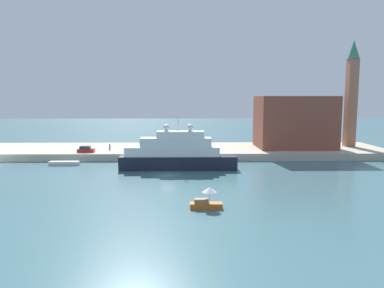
{
  "coord_description": "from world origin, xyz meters",
  "views": [
    {
      "loc": [
        3.61,
        -68.37,
        14.58
      ],
      "look_at": [
        4.77,
        6.0,
        5.31
      ],
      "focal_mm": 34.27,
      "sensor_mm": 36.0,
      "label": 1
    }
  ],
  "objects_px": {
    "large_yacht": "(176,154)",
    "parked_car": "(86,150)",
    "bell_tower": "(352,89)",
    "person_figure": "(110,147)",
    "small_motorboat": "(207,200)",
    "harbor_building": "(294,122)",
    "mooring_bollard": "(197,152)",
    "work_barge": "(64,163)"
  },
  "relations": [
    {
      "from": "large_yacht",
      "to": "parked_car",
      "type": "height_order",
      "value": "large_yacht"
    },
    {
      "from": "bell_tower",
      "to": "person_figure",
      "type": "bearing_deg",
      "value": -174.57
    },
    {
      "from": "large_yacht",
      "to": "small_motorboat",
      "type": "distance_m",
      "value": 27.76
    },
    {
      "from": "large_yacht",
      "to": "person_figure",
      "type": "distance_m",
      "value": 24.16
    },
    {
      "from": "harbor_building",
      "to": "mooring_bollard",
      "type": "xyz_separation_m",
      "value": [
        -25.9,
        -10.29,
        -6.36
      ]
    },
    {
      "from": "small_motorboat",
      "to": "bell_tower",
      "type": "distance_m",
      "value": 66.91
    },
    {
      "from": "harbor_building",
      "to": "bell_tower",
      "type": "xyz_separation_m",
      "value": [
        15.64,
        2.13,
        8.53
      ]
    },
    {
      "from": "harbor_building",
      "to": "bell_tower",
      "type": "height_order",
      "value": "bell_tower"
    },
    {
      "from": "large_yacht",
      "to": "parked_car",
      "type": "relative_size",
      "value": 6.15
    },
    {
      "from": "large_yacht",
      "to": "work_barge",
      "type": "xyz_separation_m",
      "value": [
        -24.84,
        5.12,
        -2.78
      ]
    },
    {
      "from": "harbor_building",
      "to": "parked_car",
      "type": "distance_m",
      "value": 53.53
    },
    {
      "from": "work_barge",
      "to": "parked_car",
      "type": "xyz_separation_m",
      "value": [
        2.65,
        7.8,
        1.93
      ]
    },
    {
      "from": "work_barge",
      "to": "harbor_building",
      "type": "xyz_separation_m",
      "value": [
        55.24,
        15.67,
        8.02
      ]
    },
    {
      "from": "large_yacht",
      "to": "bell_tower",
      "type": "relative_size",
      "value": 0.86
    },
    {
      "from": "bell_tower",
      "to": "person_figure",
      "type": "distance_m",
      "value": 65.21
    },
    {
      "from": "person_figure",
      "to": "parked_car",
      "type": "bearing_deg",
      "value": -141.2
    },
    {
      "from": "parked_car",
      "to": "harbor_building",
      "type": "bearing_deg",
      "value": 8.5
    },
    {
      "from": "person_figure",
      "to": "large_yacht",
      "type": "bearing_deg",
      "value": -44.4
    },
    {
      "from": "work_barge",
      "to": "harbor_building",
      "type": "relative_size",
      "value": 0.33
    },
    {
      "from": "bell_tower",
      "to": "mooring_bollard",
      "type": "height_order",
      "value": "bell_tower"
    },
    {
      "from": "bell_tower",
      "to": "person_figure",
      "type": "xyz_separation_m",
      "value": [
        -63.29,
        -6.02,
        -14.52
      ]
    },
    {
      "from": "harbor_building",
      "to": "work_barge",
      "type": "bearing_deg",
      "value": -164.17
    },
    {
      "from": "work_barge",
      "to": "person_figure",
      "type": "xyz_separation_m",
      "value": [
        7.59,
        11.78,
        2.04
      ]
    },
    {
      "from": "mooring_bollard",
      "to": "person_figure",
      "type": "bearing_deg",
      "value": 163.61
    },
    {
      "from": "large_yacht",
      "to": "harbor_building",
      "type": "distance_m",
      "value": 37.2
    },
    {
      "from": "work_barge",
      "to": "parked_car",
      "type": "height_order",
      "value": "parked_car"
    },
    {
      "from": "large_yacht",
      "to": "small_motorboat",
      "type": "bearing_deg",
      "value": -80.19
    },
    {
      "from": "harbor_building",
      "to": "mooring_bollard",
      "type": "bearing_deg",
      "value": -158.34
    },
    {
      "from": "harbor_building",
      "to": "mooring_bollard",
      "type": "distance_m",
      "value": 28.59
    },
    {
      "from": "large_yacht",
      "to": "bell_tower",
      "type": "xyz_separation_m",
      "value": [
        46.04,
        22.92,
        13.77
      ]
    },
    {
      "from": "small_motorboat",
      "to": "bell_tower",
      "type": "xyz_separation_m",
      "value": [
        41.32,
        50.2,
        15.81
      ]
    },
    {
      "from": "small_motorboat",
      "to": "parked_car",
      "type": "relative_size",
      "value": 1.1
    },
    {
      "from": "parked_car",
      "to": "mooring_bollard",
      "type": "relative_size",
      "value": 5.48
    },
    {
      "from": "work_barge",
      "to": "mooring_bollard",
      "type": "xyz_separation_m",
      "value": [
        29.34,
        5.38,
        1.66
      ]
    },
    {
      "from": "small_motorboat",
      "to": "mooring_bollard",
      "type": "bearing_deg",
      "value": 90.34
    },
    {
      "from": "parked_car",
      "to": "person_figure",
      "type": "bearing_deg",
      "value": 38.8
    },
    {
      "from": "work_barge",
      "to": "parked_car",
      "type": "bearing_deg",
      "value": 71.27
    },
    {
      "from": "mooring_bollard",
      "to": "work_barge",
      "type": "bearing_deg",
      "value": -169.61
    },
    {
      "from": "bell_tower",
      "to": "large_yacht",
      "type": "bearing_deg",
      "value": -153.53
    },
    {
      "from": "person_figure",
      "to": "mooring_bollard",
      "type": "relative_size",
      "value": 2.23
    },
    {
      "from": "bell_tower",
      "to": "person_figure",
      "type": "height_order",
      "value": "bell_tower"
    },
    {
      "from": "small_motorboat",
      "to": "parked_car",
      "type": "height_order",
      "value": "parked_car"
    }
  ]
}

